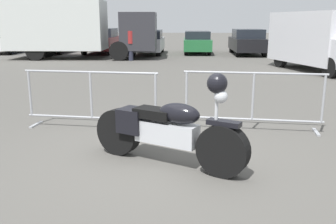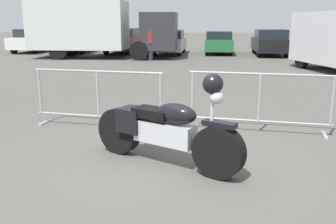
% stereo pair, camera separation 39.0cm
% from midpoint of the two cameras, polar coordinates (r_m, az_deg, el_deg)
% --- Properties ---
extents(ground_plane, '(120.00, 120.00, 0.00)m').
position_cam_midpoint_polar(ground_plane, '(5.35, 0.37, -7.64)').
color(ground_plane, '#54514C').
extents(motorcycle, '(2.17, 1.27, 1.33)m').
position_cam_midpoint_polar(motorcycle, '(5.13, 1.65, -2.62)').
color(motorcycle, black).
rests_on(motorcycle, ground).
extents(crowd_barrier_near, '(2.50, 0.71, 1.07)m').
position_cam_midpoint_polar(crowd_barrier_near, '(7.06, -9.08, 2.16)').
color(crowd_barrier_near, '#9EA0A5').
rests_on(crowd_barrier_near, ground).
extents(crowd_barrier_far, '(2.50, 0.71, 1.07)m').
position_cam_midpoint_polar(crowd_barrier_far, '(6.87, 15.34, 1.54)').
color(crowd_barrier_far, '#9EA0A5').
rests_on(crowd_barrier_far, ground).
extents(box_truck, '(7.76, 2.47, 2.98)m').
position_cam_midpoint_polar(box_truck, '(20.61, -10.45, 12.61)').
color(box_truck, silver).
rests_on(box_truck, ground).
extents(parked_car_white, '(1.77, 4.29, 1.45)m').
position_cam_midpoint_polar(parked_car_white, '(25.94, -19.24, 10.28)').
color(parked_car_white, white).
rests_on(parked_car_white, ground).
extents(parked_car_blue, '(1.71, 4.16, 1.41)m').
position_cam_midpoint_polar(parked_car_blue, '(24.66, -13.11, 10.48)').
color(parked_car_blue, '#284799').
rests_on(parked_car_blue, ground).
extents(parked_car_maroon, '(1.84, 4.47, 1.51)m').
position_cam_midpoint_polar(parked_car_maroon, '(23.93, -6.26, 10.79)').
color(parked_car_maroon, maroon).
rests_on(parked_car_maroon, ground).
extents(parked_car_silver, '(1.74, 4.24, 1.44)m').
position_cam_midpoint_polar(parked_car_silver, '(22.80, 0.74, 10.63)').
color(parked_car_silver, '#B7BABF').
rests_on(parked_car_silver, ground).
extents(parked_car_green, '(1.64, 3.98, 1.35)m').
position_cam_midpoint_polar(parked_car_green, '(23.35, 8.25, 10.46)').
color(parked_car_green, '#236B38').
rests_on(parked_car_green, ground).
extents(parked_car_black, '(1.80, 4.38, 1.48)m').
position_cam_midpoint_polar(parked_car_black, '(22.95, 15.78, 10.21)').
color(parked_car_black, black).
rests_on(parked_car_black, ground).
extents(pedestrian, '(0.48, 0.48, 1.69)m').
position_cam_midpoint_polar(pedestrian, '(19.09, -2.06, 10.61)').
color(pedestrian, '#262838').
rests_on(pedestrian, ground).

